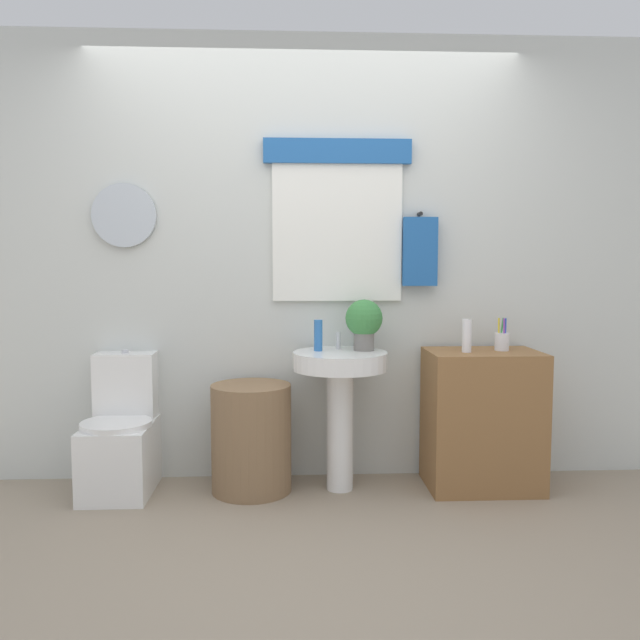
{
  "coord_description": "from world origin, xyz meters",
  "views": [
    {
      "loc": [
        -0.09,
        -2.67,
        1.28
      ],
      "look_at": [
        0.08,
        0.8,
        0.97
      ],
      "focal_mm": 35.86,
      "sensor_mm": 36.0,
      "label": 1
    }
  ],
  "objects_px": {
    "potted_plant": "(364,321)",
    "toothbrush_cup": "(502,341)",
    "soap_bottle": "(318,335)",
    "toilet": "(121,439)",
    "pedestal_sink": "(340,386)",
    "wooden_cabinet": "(482,419)",
    "laundry_hamper": "(251,438)",
    "lotion_bottle": "(467,336)"
  },
  "relations": [
    {
      "from": "soap_bottle",
      "to": "potted_plant",
      "type": "distance_m",
      "value": 0.27
    },
    {
      "from": "laundry_hamper",
      "to": "lotion_bottle",
      "type": "relative_size",
      "value": 3.27
    },
    {
      "from": "soap_bottle",
      "to": "potted_plant",
      "type": "bearing_deg",
      "value": 2.2
    },
    {
      "from": "lotion_bottle",
      "to": "toothbrush_cup",
      "type": "height_order",
      "value": "same"
    },
    {
      "from": "toilet",
      "to": "toothbrush_cup",
      "type": "bearing_deg",
      "value": -0.46
    },
    {
      "from": "wooden_cabinet",
      "to": "soap_bottle",
      "type": "xyz_separation_m",
      "value": [
        -0.93,
        0.05,
        0.48
      ]
    },
    {
      "from": "pedestal_sink",
      "to": "wooden_cabinet",
      "type": "distance_m",
      "value": 0.84
    },
    {
      "from": "pedestal_sink",
      "to": "toothbrush_cup",
      "type": "relative_size",
      "value": 4.24
    },
    {
      "from": "soap_bottle",
      "to": "potted_plant",
      "type": "xyz_separation_m",
      "value": [
        0.26,
        0.01,
        0.08
      ]
    },
    {
      "from": "toilet",
      "to": "soap_bottle",
      "type": "xyz_separation_m",
      "value": [
        1.11,
        0.01,
        0.58
      ]
    },
    {
      "from": "lotion_bottle",
      "to": "wooden_cabinet",
      "type": "bearing_deg",
      "value": 20.06
    },
    {
      "from": "laundry_hamper",
      "to": "wooden_cabinet",
      "type": "xyz_separation_m",
      "value": [
        1.31,
        0.0,
        0.09
      ]
    },
    {
      "from": "pedestal_sink",
      "to": "lotion_bottle",
      "type": "distance_m",
      "value": 0.76
    },
    {
      "from": "laundry_hamper",
      "to": "pedestal_sink",
      "type": "relative_size",
      "value": 0.77
    },
    {
      "from": "pedestal_sink",
      "to": "lotion_bottle",
      "type": "relative_size",
      "value": 4.25
    },
    {
      "from": "potted_plant",
      "to": "toothbrush_cup",
      "type": "xyz_separation_m",
      "value": [
        0.78,
        -0.04,
        -0.11
      ]
    },
    {
      "from": "wooden_cabinet",
      "to": "potted_plant",
      "type": "xyz_separation_m",
      "value": [
        -0.67,
        0.06,
        0.56
      ]
    },
    {
      "from": "toilet",
      "to": "potted_plant",
      "type": "distance_m",
      "value": 1.52
    },
    {
      "from": "laundry_hamper",
      "to": "lotion_bottle",
      "type": "xyz_separation_m",
      "value": [
        1.2,
        -0.04,
        0.58
      ]
    },
    {
      "from": "laundry_hamper",
      "to": "soap_bottle",
      "type": "height_order",
      "value": "soap_bottle"
    },
    {
      "from": "laundry_hamper",
      "to": "toothbrush_cup",
      "type": "bearing_deg",
      "value": 0.81
    },
    {
      "from": "lotion_bottle",
      "to": "toothbrush_cup",
      "type": "relative_size",
      "value": 1.0
    },
    {
      "from": "toothbrush_cup",
      "to": "soap_bottle",
      "type": "bearing_deg",
      "value": 178.35
    },
    {
      "from": "potted_plant",
      "to": "lotion_bottle",
      "type": "height_order",
      "value": "potted_plant"
    },
    {
      "from": "potted_plant",
      "to": "lotion_bottle",
      "type": "distance_m",
      "value": 0.58
    },
    {
      "from": "wooden_cabinet",
      "to": "toothbrush_cup",
      "type": "relative_size",
      "value": 4.24
    },
    {
      "from": "toothbrush_cup",
      "to": "pedestal_sink",
      "type": "bearing_deg",
      "value": -178.76
    },
    {
      "from": "wooden_cabinet",
      "to": "laundry_hamper",
      "type": "bearing_deg",
      "value": 180.0
    },
    {
      "from": "pedestal_sink",
      "to": "wooden_cabinet",
      "type": "height_order",
      "value": "same"
    },
    {
      "from": "laundry_hamper",
      "to": "pedestal_sink",
      "type": "distance_m",
      "value": 0.58
    },
    {
      "from": "toilet",
      "to": "wooden_cabinet",
      "type": "distance_m",
      "value": 2.04
    },
    {
      "from": "toothbrush_cup",
      "to": "toilet",
      "type": "bearing_deg",
      "value": 179.54
    },
    {
      "from": "laundry_hamper",
      "to": "soap_bottle",
      "type": "bearing_deg",
      "value": 7.52
    },
    {
      "from": "toilet",
      "to": "wooden_cabinet",
      "type": "xyz_separation_m",
      "value": [
        2.04,
        -0.04,
        0.1
      ]
    },
    {
      "from": "toilet",
      "to": "potted_plant",
      "type": "xyz_separation_m",
      "value": [
        1.37,
        0.02,
        0.66
      ]
    },
    {
      "from": "wooden_cabinet",
      "to": "toothbrush_cup",
      "type": "distance_m",
      "value": 0.46
    },
    {
      "from": "toilet",
      "to": "laundry_hamper",
      "type": "height_order",
      "value": "toilet"
    },
    {
      "from": "potted_plant",
      "to": "toothbrush_cup",
      "type": "distance_m",
      "value": 0.79
    },
    {
      "from": "toilet",
      "to": "laundry_hamper",
      "type": "relative_size",
      "value": 1.3
    },
    {
      "from": "toilet",
      "to": "soap_bottle",
      "type": "bearing_deg",
      "value": 0.66
    },
    {
      "from": "toilet",
      "to": "soap_bottle",
      "type": "relative_size",
      "value": 4.45
    },
    {
      "from": "soap_bottle",
      "to": "potted_plant",
      "type": "height_order",
      "value": "potted_plant"
    }
  ]
}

